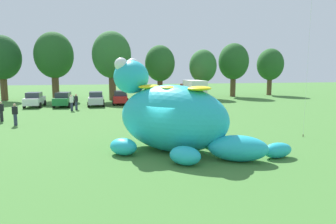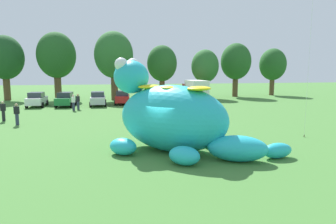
# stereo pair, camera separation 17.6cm
# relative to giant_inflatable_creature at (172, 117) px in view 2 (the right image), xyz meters

# --- Properties ---
(ground_plane) EXTENTS (160.00, 160.00, 0.00)m
(ground_plane) POSITION_rel_giant_inflatable_creature_xyz_m (-0.22, -0.37, -1.81)
(ground_plane) COLOR #427533
(giant_inflatable_creature) EXTENTS (9.12, 7.13, 4.96)m
(giant_inflatable_creature) POSITION_rel_giant_inflatable_creature_xyz_m (0.00, 0.00, 0.00)
(giant_inflatable_creature) COLOR #23B2C6
(giant_inflatable_creature) RESTS_ON ground
(car_white) EXTENTS (2.01, 4.13, 1.72)m
(car_white) POSITION_rel_giant_inflatable_creature_xyz_m (-11.50, 22.42, -0.95)
(car_white) COLOR white
(car_white) RESTS_ON ground
(car_green) EXTENTS (2.23, 4.24, 1.72)m
(car_green) POSITION_rel_giant_inflatable_creature_xyz_m (-8.17, 21.93, -0.95)
(car_green) COLOR #1E7238
(car_green) RESTS_ON ground
(car_silver) EXTENTS (1.95, 4.10, 1.72)m
(car_silver) POSITION_rel_giant_inflatable_creature_xyz_m (-4.43, 21.90, -0.95)
(car_silver) COLOR #B7BABF
(car_silver) RESTS_ON ground
(car_red) EXTENTS (2.18, 4.22, 1.72)m
(car_red) POSITION_rel_giant_inflatable_creature_xyz_m (-1.41, 23.06, -0.95)
(car_red) COLOR red
(car_red) RESTS_ON ground
(car_orange) EXTENTS (1.98, 4.12, 1.72)m
(car_orange) POSITION_rel_giant_inflatable_creature_xyz_m (2.30, 22.91, -0.95)
(car_orange) COLOR orange
(car_orange) RESTS_ON ground
(box_truck) EXTENTS (2.39, 6.42, 2.95)m
(box_truck) POSITION_rel_giant_inflatable_creature_xyz_m (8.46, 24.11, -0.21)
(box_truck) COLOR #B2231E
(box_truck) RESTS_ON ground
(tree_left) EXTENTS (5.19, 5.19, 9.21)m
(tree_left) POSITION_rel_giant_inflatable_creature_xyz_m (-17.42, 31.57, 4.21)
(tree_left) COLOR brown
(tree_left) RESTS_ON ground
(tree_mid_left) EXTENTS (5.50, 5.50, 9.76)m
(tree_mid_left) POSITION_rel_giant_inflatable_creature_xyz_m (-10.36, 31.12, 4.57)
(tree_mid_left) COLOR brown
(tree_mid_left) RESTS_ON ground
(tree_centre_left) EXTENTS (5.51, 5.51, 9.78)m
(tree_centre_left) POSITION_rel_giant_inflatable_creature_xyz_m (-2.24, 28.79, 4.59)
(tree_centre_left) COLOR brown
(tree_centre_left) RESTS_ON ground
(tree_centre) EXTENTS (4.55, 4.55, 8.08)m
(tree_centre) POSITION_rel_giant_inflatable_creature_xyz_m (5.01, 30.23, 3.47)
(tree_centre) COLOR brown
(tree_centre) RESTS_ON ground
(tree_centre_right) EXTENTS (4.19, 4.19, 7.45)m
(tree_centre_right) POSITION_rel_giant_inflatable_creature_xyz_m (11.50, 29.06, 3.06)
(tree_centre_right) COLOR brown
(tree_centre_right) RESTS_ON ground
(tree_mid_right) EXTENTS (4.87, 4.87, 8.64)m
(tree_mid_right) POSITION_rel_giant_inflatable_creature_xyz_m (17.29, 30.72, 3.84)
(tree_mid_right) COLOR brown
(tree_mid_right) RESTS_ON ground
(tree_right) EXTENTS (4.52, 4.52, 8.02)m
(tree_right) POSITION_rel_giant_inflatable_creature_xyz_m (24.78, 32.24, 3.43)
(tree_right) COLOR brown
(tree_right) RESTS_ON ground
(spectator_near_inflatable) EXTENTS (0.38, 0.26, 1.71)m
(spectator_near_inflatable) POSITION_rel_giant_inflatable_creature_xyz_m (-10.31, 9.86, -0.96)
(spectator_near_inflatable) COLOR #2D334C
(spectator_near_inflatable) RESTS_ON ground
(spectator_mid_field) EXTENTS (0.38, 0.26, 1.71)m
(spectator_mid_field) POSITION_rel_giant_inflatable_creature_xyz_m (-11.95, 12.03, -0.96)
(spectator_mid_field) COLOR black
(spectator_mid_field) RESTS_ON ground
(spectator_by_cars) EXTENTS (0.38, 0.26, 1.71)m
(spectator_by_cars) POSITION_rel_giant_inflatable_creature_xyz_m (-6.47, 18.73, -0.96)
(spectator_by_cars) COLOR #2D334C
(spectator_by_cars) RESTS_ON ground
(spectator_wandering) EXTENTS (0.38, 0.26, 1.71)m
(spectator_wandering) POSITION_rel_giant_inflatable_creature_xyz_m (-6.87, 17.89, -0.96)
(spectator_wandering) COLOR #2D334C
(spectator_wandering) RESTS_ON ground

